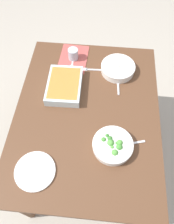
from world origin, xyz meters
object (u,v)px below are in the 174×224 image
object	(u,v)px
spoon_spare	(73,62)
drink_cup	(73,55)
baking_dish	(64,85)
broccoli_bowl	(113,145)
spoon_by_stew	(118,81)
spoon_by_broccoli	(126,144)
stew_bowl	(118,68)
side_plate	(35,171)
fork_on_table	(92,70)

from	to	relation	value
spoon_spare	drink_cup	bearing A→B (deg)	179.43
drink_cup	baking_dish	bearing A→B (deg)	-4.50
baking_dish	spoon_spare	world-z (taller)	baking_dish
broccoli_bowl	spoon_by_stew	world-z (taller)	broccoli_bowl
spoon_by_broccoli	drink_cup	bearing A→B (deg)	-149.04
spoon_by_broccoli	spoon_spare	size ratio (longest dim) A/B	0.99
stew_bowl	spoon_by_broccoli	bearing A→B (deg)	6.40
spoon_spare	baking_dish	bearing A→B (deg)	-5.22
spoon_by_stew	spoon_spare	size ratio (longest dim) A/B	1.00
stew_bowl	drink_cup	size ratio (longest dim) A/B	2.78
baking_dish	spoon_spare	distance (m)	0.24
side_plate	spoon_by_broccoli	world-z (taller)	side_plate
baking_dish	spoon_spare	bearing A→B (deg)	174.78
side_plate	spoon_spare	bearing A→B (deg)	173.08
spoon_by_broccoli	fork_on_table	world-z (taller)	spoon_by_broccoli
baking_dish	spoon_by_stew	bearing A→B (deg)	104.62
stew_bowl	broccoli_bowl	distance (m)	0.58
broccoli_bowl	spoon_spare	size ratio (longest dim) A/B	1.31
spoon_by_stew	spoon_by_broccoli	bearing A→B (deg)	7.03
side_plate	spoon_spare	world-z (taller)	side_plate
broccoli_bowl	spoon_by_broccoli	distance (m)	0.08
broccoli_bowl	side_plate	bearing A→B (deg)	-66.39
baking_dish	side_plate	bearing A→B (deg)	-7.63
stew_bowl	baking_dish	bearing A→B (deg)	-61.70
broccoli_bowl	baking_dish	xyz separation A→B (m)	(-0.39, -0.33, 0.00)
spoon_spare	spoon_by_broccoli	bearing A→B (deg)	32.77
baking_dish	side_plate	world-z (taller)	baking_dish
side_plate	spoon_by_stew	bearing A→B (deg)	147.03
spoon_by_stew	spoon_spare	distance (m)	0.36
baking_dish	broccoli_bowl	bearing A→B (deg)	40.33
side_plate	baking_dish	bearing A→B (deg)	172.37
drink_cup	spoon_by_broccoli	world-z (taller)	drink_cup
side_plate	spoon_by_broccoli	size ratio (longest dim) A/B	1.27
stew_bowl	spoon_by_broccoli	size ratio (longest dim) A/B	1.37
spoon_spare	fork_on_table	size ratio (longest dim) A/B	0.99
spoon_by_stew	broccoli_bowl	bearing A→B (deg)	-2.49
spoon_by_broccoli	fork_on_table	xyz separation A→B (m)	(-0.55, -0.24, -0.00)
drink_cup	spoon_spare	world-z (taller)	drink_cup
drink_cup	spoon_by_broccoli	distance (m)	0.75
spoon_by_broccoli	fork_on_table	distance (m)	0.60
baking_dish	drink_cup	bearing A→B (deg)	175.50
baking_dish	spoon_by_broccoli	world-z (taller)	baking_dish
baking_dish	drink_cup	distance (m)	0.28
stew_bowl	broccoli_bowl	xyz separation A→B (m)	(0.58, -0.02, -0.00)
drink_cup	fork_on_table	size ratio (longest dim) A/B	0.48
spoon_spare	fork_on_table	xyz separation A→B (m)	(0.05, 0.14, -0.00)
stew_bowl	spoon_spare	xyz separation A→B (m)	(-0.05, -0.32, -0.03)
stew_bowl	drink_cup	world-z (taller)	drink_cup
side_plate	broccoli_bowl	bearing A→B (deg)	113.61
drink_cup	side_plate	size ratio (longest dim) A/B	0.39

